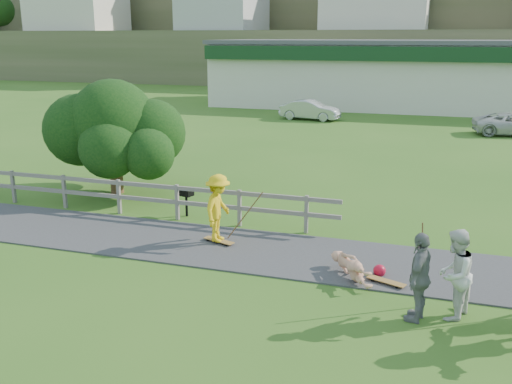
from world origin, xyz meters
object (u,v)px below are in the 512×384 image
at_px(spectator_b, 420,277).
at_px(bbq, 186,203).
at_px(skater_fallen, 352,267).
at_px(tree, 115,150).
at_px(skater_rider, 218,212).
at_px(spectator_a, 455,274).
at_px(car_silver, 310,110).

xyz_separation_m(spectator_b, bbq, (-7.11, 4.75, -0.47)).
bearing_deg(skater_fallen, tree, 116.77).
bearing_deg(tree, skater_fallen, -28.61).
height_order(skater_rider, bbq, skater_rider).
bearing_deg(skater_fallen, spectator_a, -64.29).
height_order(skater_fallen, car_silver, car_silver).
relative_size(skater_fallen, bbq, 1.85).
bearing_deg(car_silver, spectator_b, -156.31).
relative_size(skater_rider, tree, 0.38).
bearing_deg(bbq, skater_rider, -32.54).
bearing_deg(skater_rider, spectator_b, -116.59).
bearing_deg(skater_rider, tree, 55.97).
relative_size(spectator_b, car_silver, 0.46).
distance_m(spectator_a, car_silver, 27.64).
distance_m(skater_rider, bbq, 2.76).
bearing_deg(bbq, skater_fallen, -15.13).
height_order(tree, bbq, tree).
relative_size(skater_fallen, spectator_b, 0.89).
xyz_separation_m(spectator_a, bbq, (-7.75, 4.43, -0.48)).
bearing_deg(skater_rider, spectator_a, -111.42).
distance_m(spectator_a, bbq, 8.94).
xyz_separation_m(skater_fallen, bbq, (-5.59, 3.20, 0.14)).
relative_size(skater_rider, bbq, 2.10).
height_order(spectator_b, car_silver, spectator_b).
relative_size(skater_rider, car_silver, 0.46).
xyz_separation_m(spectator_b, car_silver, (-8.06, 26.54, -0.25)).
relative_size(spectator_b, bbq, 2.08).
distance_m(skater_fallen, bbq, 6.44).
distance_m(skater_rider, tree, 6.57).
bearing_deg(skater_fallen, skater_rider, 127.51).
relative_size(skater_rider, spectator_b, 1.01).
xyz_separation_m(spectator_a, tree, (-11.26, 6.19, 0.63)).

